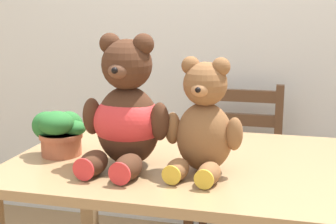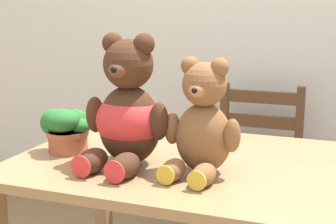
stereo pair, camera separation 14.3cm
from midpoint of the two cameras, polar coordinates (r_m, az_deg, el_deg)
dining_table at (r=1.60m, az=4.70°, el=-9.84°), size 1.11×0.80×0.75m
wooden_chair_behind at (r=2.34m, az=12.18°, el=-7.61°), size 0.42×0.43×0.87m
teddy_bear_left at (r=1.47m, az=-2.16°, el=-0.18°), size 0.29×0.31×0.42m
teddy_bear_right at (r=1.40m, az=7.13°, el=-1.56°), size 0.25×0.25×0.35m
potted_plant at (r=1.64m, az=-9.84°, el=-2.02°), size 0.19×0.17×0.16m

